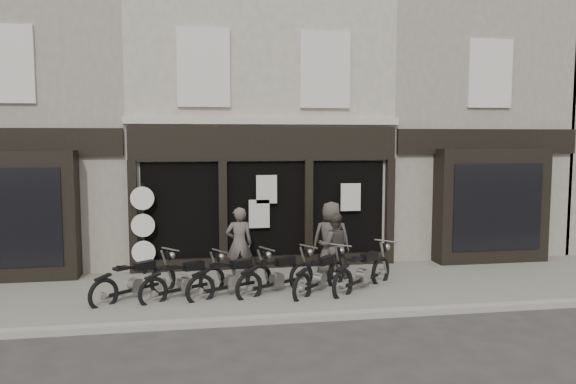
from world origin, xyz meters
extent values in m
plane|color=#2D2B28|center=(0.00, 0.00, 0.00)|extent=(90.00, 90.00, 0.00)
cube|color=#68655C|center=(0.00, 0.90, 0.06)|extent=(30.00, 4.20, 0.12)
cube|color=gray|center=(0.00, -1.25, 0.07)|extent=(30.00, 0.25, 0.13)
cube|color=#B9B09F|center=(0.00, 6.00, 4.10)|extent=(7.20, 6.00, 8.20)
cube|color=black|center=(0.00, 2.92, 3.45)|extent=(7.10, 0.18, 0.90)
cube|color=black|center=(0.00, 2.98, 1.50)|extent=(6.50, 0.10, 2.95)
cube|color=black|center=(0.00, 2.91, 0.22)|extent=(7.10, 0.20, 0.44)
cube|color=#B3AD9B|center=(0.00, 2.95, 4.05)|extent=(7.30, 0.22, 0.18)
cube|color=beige|center=(-1.60, 2.95, 5.40)|extent=(1.35, 0.12, 2.00)
cube|color=black|center=(-1.60, 2.98, 5.40)|extent=(1.05, 0.06, 1.70)
cube|color=beige|center=(1.60, 2.95, 5.40)|extent=(1.35, 0.12, 2.00)
cube|color=black|center=(1.60, 2.98, 5.40)|extent=(1.05, 0.06, 1.70)
cube|color=black|center=(-3.45, 2.90, 1.55)|extent=(0.22, 0.22, 3.00)
cube|color=black|center=(-1.15, 2.90, 1.55)|extent=(0.22, 0.22, 3.00)
cube|color=black|center=(1.15, 2.90, 1.55)|extent=(0.22, 0.22, 3.00)
cube|color=black|center=(3.45, 2.90, 1.55)|extent=(0.22, 0.22, 3.00)
cube|color=beige|center=(0.00, 2.80, 2.25)|extent=(0.55, 0.04, 0.75)
cube|color=beige|center=(2.30, 2.80, 2.00)|extent=(0.55, 0.04, 0.75)
cube|color=beige|center=(-0.20, 2.80, 1.60)|extent=(0.55, 0.04, 0.75)
cube|color=gray|center=(-6.35, 6.00, 4.10)|extent=(5.50, 6.00, 8.20)
cube|color=black|center=(-6.35, 2.65, 1.70)|extent=(3.20, 0.70, 3.20)
cube|color=black|center=(-6.35, 2.30, 1.70)|extent=(2.60, 0.06, 2.40)
cube|color=black|center=(-6.35, 2.95, 3.50)|extent=(5.40, 0.16, 0.70)
cube|color=beige|center=(-6.35, 2.96, 5.40)|extent=(1.30, 0.10, 1.90)
cube|color=black|center=(-6.35, 2.99, 5.40)|extent=(1.00, 0.06, 1.60)
cube|color=gray|center=(6.35, 6.00, 4.10)|extent=(5.50, 6.00, 8.20)
cube|color=black|center=(6.35, 2.65, 1.70)|extent=(3.20, 0.70, 3.20)
cube|color=black|center=(6.35, 2.30, 1.70)|extent=(2.60, 0.06, 2.40)
cube|color=black|center=(6.35, 2.95, 3.50)|extent=(5.40, 0.16, 0.70)
cube|color=beige|center=(6.35, 2.96, 5.40)|extent=(1.30, 0.10, 1.90)
cube|color=black|center=(6.35, 2.99, 5.40)|extent=(1.00, 0.06, 1.60)
torus|color=black|center=(-2.63, 1.03, 0.35)|extent=(0.60, 0.54, 0.71)
torus|color=black|center=(-3.79, 0.04, 0.35)|extent=(0.60, 0.54, 0.71)
cube|color=black|center=(-3.21, 0.53, 0.31)|extent=(0.98, 0.85, 0.06)
cube|color=#999691|center=(-3.19, 0.54, 0.39)|extent=(0.31, 0.31, 0.27)
cube|color=black|center=(-3.00, 0.71, 0.79)|extent=(0.48, 0.45, 0.18)
cube|color=black|center=(-3.45, 0.33, 0.84)|extent=(0.38, 0.36, 0.06)
cylinder|color=#999691|center=(-2.45, 1.18, 1.05)|extent=(0.42, 0.49, 0.04)
torus|color=black|center=(-1.52, 0.83, 0.34)|extent=(0.64, 0.44, 0.69)
torus|color=black|center=(-2.78, 0.06, 0.34)|extent=(0.64, 0.44, 0.69)
cube|color=black|center=(-2.15, 0.44, 0.30)|extent=(1.06, 0.68, 0.06)
cube|color=#999691|center=(-2.14, 0.45, 0.38)|extent=(0.30, 0.28, 0.27)
cube|color=black|center=(-1.93, 0.58, 0.77)|extent=(0.49, 0.39, 0.17)
cube|color=black|center=(-2.41, 0.28, 0.81)|extent=(0.37, 0.33, 0.06)
cylinder|color=#999691|center=(-1.33, 0.95, 1.01)|extent=(0.34, 0.52, 0.04)
torus|color=black|center=(-0.45, 0.77, 0.35)|extent=(0.67, 0.41, 0.71)
torus|color=black|center=(-1.80, 0.06, 0.35)|extent=(0.67, 0.41, 0.71)
cube|color=black|center=(-1.12, 0.42, 0.31)|extent=(1.13, 0.62, 0.06)
cube|color=#999691|center=(-1.11, 0.43, 0.39)|extent=(0.31, 0.28, 0.27)
cube|color=black|center=(-0.88, 0.54, 0.79)|extent=(0.51, 0.38, 0.18)
cube|color=black|center=(-1.40, 0.27, 0.83)|extent=(0.37, 0.33, 0.06)
cylinder|color=#999691|center=(-0.25, 0.88, 1.04)|extent=(0.31, 0.55, 0.04)
torus|color=black|center=(0.56, 0.87, 0.35)|extent=(0.66, 0.44, 0.71)
torus|color=black|center=(-0.75, 0.10, 0.35)|extent=(0.66, 0.44, 0.71)
cube|color=black|center=(-0.09, 0.48, 0.31)|extent=(1.10, 0.68, 0.06)
cube|color=#999691|center=(-0.08, 0.50, 0.39)|extent=(0.31, 0.29, 0.27)
cube|color=black|center=(0.14, 0.62, 0.79)|extent=(0.51, 0.40, 0.18)
cube|color=black|center=(-0.36, 0.32, 0.83)|extent=(0.38, 0.34, 0.06)
cylinder|color=#999691|center=(0.76, 0.99, 1.04)|extent=(0.34, 0.54, 0.04)
torus|color=black|center=(1.42, 0.93, 0.35)|extent=(0.55, 0.57, 0.70)
torus|color=black|center=(0.38, -0.15, 0.35)|extent=(0.55, 0.57, 0.70)
cube|color=black|center=(0.90, 0.39, 0.30)|extent=(0.89, 0.92, 0.06)
cube|color=#999691|center=(0.91, 0.41, 0.39)|extent=(0.31, 0.31, 0.27)
cube|color=black|center=(1.08, 0.59, 0.78)|extent=(0.46, 0.47, 0.18)
cube|color=black|center=(0.68, 0.17, 0.82)|extent=(0.36, 0.37, 0.06)
cylinder|color=#999691|center=(1.57, 1.10, 1.03)|extent=(0.46, 0.44, 0.04)
torus|color=black|center=(2.53, 0.93, 0.37)|extent=(0.64, 0.56, 0.75)
torus|color=black|center=(1.31, -0.10, 0.37)|extent=(0.64, 0.56, 0.75)
cube|color=black|center=(1.92, 0.41, 0.32)|extent=(1.04, 0.88, 0.07)
cube|color=#999691|center=(1.94, 0.43, 0.41)|extent=(0.33, 0.32, 0.29)
cube|color=black|center=(2.14, 0.60, 0.83)|extent=(0.51, 0.47, 0.19)
cube|color=black|center=(1.67, 0.20, 0.88)|extent=(0.39, 0.38, 0.07)
cylinder|color=#999691|center=(2.72, 1.08, 1.10)|extent=(0.44, 0.51, 0.04)
imported|color=#4F4841|center=(-0.82, 1.75, 1.02)|extent=(0.67, 0.45, 1.80)
imported|color=#3F3A32|center=(1.53, 1.54, 0.93)|extent=(0.89, 0.74, 1.63)
imported|color=#3E3934|center=(1.49, 1.68, 1.07)|extent=(1.03, 0.77, 1.90)
cylinder|color=black|center=(-3.19, 2.74, 0.03)|extent=(0.38, 0.38, 0.06)
cylinder|color=black|center=(-3.19, 2.74, 1.23)|extent=(0.07, 0.07, 2.45)
cylinder|color=black|center=(-3.19, 2.70, 2.08)|extent=(0.60, 0.06, 0.60)
cylinder|color=beige|center=(-3.19, 2.68, 2.08)|extent=(0.60, 0.03, 0.60)
cylinder|color=black|center=(-3.19, 2.70, 1.39)|extent=(0.60, 0.06, 0.60)
cylinder|color=beige|center=(-3.19, 2.68, 1.39)|extent=(0.60, 0.03, 0.60)
cylinder|color=black|center=(-3.19, 2.70, 0.69)|extent=(0.60, 0.06, 0.60)
cylinder|color=beige|center=(-3.19, 2.68, 0.69)|extent=(0.60, 0.03, 0.60)
camera|label=1|loc=(-1.90, -11.84, 3.61)|focal=35.00mm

